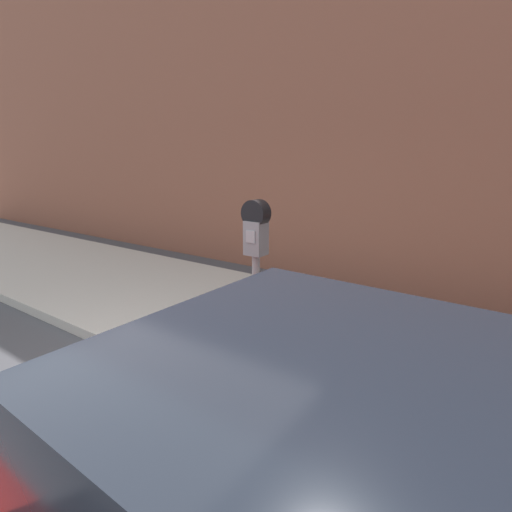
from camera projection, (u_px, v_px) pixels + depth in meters
name	position (u px, v px, depth m)	size (l,w,h in m)	color
ground_plane	(98.00, 429.00, 2.98)	(60.00, 60.00, 0.00)	#47474C
sidewalk	(264.00, 323.00, 4.70)	(24.00, 2.80, 0.12)	#BCB7AD
building_facade	(353.00, 73.00, 5.75)	(24.00, 0.30, 6.30)	#935642
parking_meter	(256.00, 251.00, 3.36)	(0.23, 0.16, 1.51)	gray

